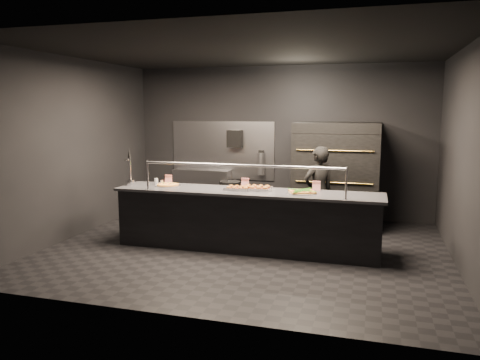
{
  "coord_description": "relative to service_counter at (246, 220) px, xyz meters",
  "views": [
    {
      "loc": [
        1.86,
        -6.76,
        2.14
      ],
      "look_at": [
        -0.16,
        0.2,
        1.05
      ],
      "focal_mm": 35.0,
      "sensor_mm": 36.0,
      "label": 1
    }
  ],
  "objects": [
    {
      "name": "slider_tray_a",
      "position": [
        -0.14,
        0.03,
        0.48
      ],
      "size": [
        0.44,
        0.36,
        0.06
      ],
      "color": "silver",
      "rests_on": "service_counter"
    },
    {
      "name": "service_counter",
      "position": [
        0.0,
        0.0,
        0.0
      ],
      "size": [
        4.1,
        0.78,
        1.37
      ],
      "color": "black",
      "rests_on": "ground"
    },
    {
      "name": "round_pizza",
      "position": [
        -1.33,
        0.07,
        0.47
      ],
      "size": [
        0.41,
        0.41,
        0.03
      ],
      "color": "silver",
      "rests_on": "service_counter"
    },
    {
      "name": "worker",
      "position": [
        0.97,
        0.99,
        0.31
      ],
      "size": [
        0.67,
        0.65,
        1.54
      ],
      "primitive_type": "imported",
      "rotation": [
        0.0,
        0.0,
        3.86
      ],
      "color": "black",
      "rests_on": "ground"
    },
    {
      "name": "condiment_jar",
      "position": [
        -1.55,
        0.15,
        0.5
      ],
      "size": [
        0.16,
        0.06,
        0.1
      ],
      "color": "silver",
      "rests_on": "service_counter"
    },
    {
      "name": "beer_tap",
      "position": [
        -1.95,
        -0.05,
        0.63
      ],
      "size": [
        0.16,
        0.22,
        0.6
      ],
      "color": "silver",
      "rests_on": "service_counter"
    },
    {
      "name": "room",
      "position": [
        -0.02,
        0.05,
        1.03
      ],
      "size": [
        6.04,
        6.0,
        3.0
      ],
      "color": "black",
      "rests_on": "ground"
    },
    {
      "name": "towel_dispenser",
      "position": [
        -0.9,
        2.39,
        1.09
      ],
      "size": [
        0.3,
        0.2,
        0.35
      ],
      "primitive_type": "cube",
      "color": "black",
      "rests_on": "room"
    },
    {
      "name": "square_pizza",
      "position": [
        0.85,
        0.01,
        0.47
      ],
      "size": [
        0.45,
        0.45,
        0.05
      ],
      "color": "silver",
      "rests_on": "service_counter"
    },
    {
      "name": "trash_bin",
      "position": [
        -0.9,
        2.06,
        -0.1
      ],
      "size": [
        0.43,
        0.43,
        0.72
      ],
      "primitive_type": "cylinder",
      "color": "black",
      "rests_on": "ground"
    },
    {
      "name": "fire_extinguisher",
      "position": [
        -0.35,
        2.4,
        0.6
      ],
      "size": [
        0.14,
        0.14,
        0.51
      ],
      "color": "#B2B2B7",
      "rests_on": "room"
    },
    {
      "name": "slider_tray_b",
      "position": [
        0.13,
        0.11,
        0.48
      ],
      "size": [
        0.53,
        0.46,
        0.07
      ],
      "color": "silver",
      "rests_on": "service_counter"
    },
    {
      "name": "tent_cards",
      "position": [
        -0.16,
        0.28,
        0.53
      ],
      "size": [
        2.57,
        0.04,
        0.15
      ],
      "color": "white",
      "rests_on": "service_counter"
    },
    {
      "name": "pizza_oven",
      "position": [
        1.2,
        1.9,
        0.5
      ],
      "size": [
        1.5,
        1.23,
        1.91
      ],
      "color": "black",
      "rests_on": "ground"
    },
    {
      "name": "prep_shelf",
      "position": [
        -1.6,
        2.32,
        -0.01
      ],
      "size": [
        1.2,
        0.35,
        0.9
      ],
      "primitive_type": "cube",
      "color": "#99999E",
      "rests_on": "ground"
    }
  ]
}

